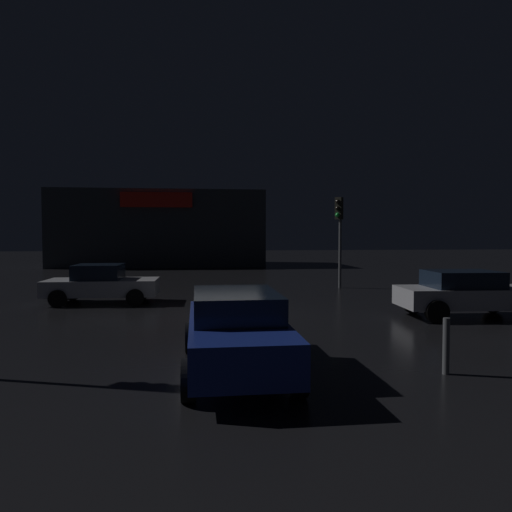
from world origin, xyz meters
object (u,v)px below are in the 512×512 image
Objects in this scene: car_far at (236,329)px; store_building at (161,229)px; traffic_signal_main at (339,223)px; car_crossing at (466,293)px; car_near at (102,284)px.

store_building is at bearing 96.75° from car_far.
car_far is (3.70, -31.25, -2.19)m from store_building.
car_crossing is at bearing -79.93° from traffic_signal_main.
store_building is 31.54m from car_far.
car_near is 0.98× the size of car_crossing.
store_building is at bearing 117.64° from traffic_signal_main.
store_building is at bearing 112.60° from car_crossing.
car_crossing is (7.30, 4.82, -0.03)m from car_far.
car_far is at bearing -146.59° from car_crossing.
store_building reaches higher than traffic_signal_main.
car_crossing is (11.00, -26.43, -2.21)m from store_building.
traffic_signal_main is 8.64m from car_crossing.
traffic_signal_main is at bearing -62.36° from store_building.
car_far is (-5.85, -13.01, -2.28)m from traffic_signal_main.
traffic_signal_main reaches higher than car_crossing.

